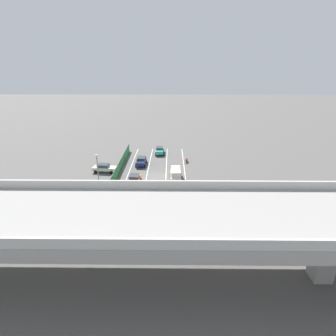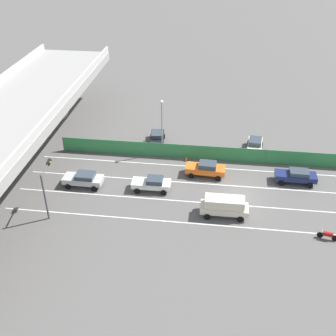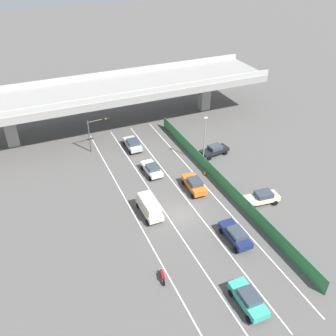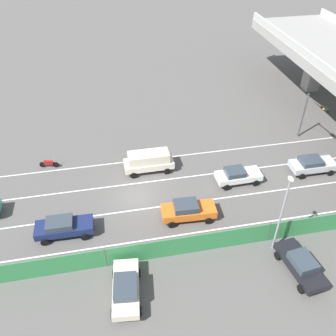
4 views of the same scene
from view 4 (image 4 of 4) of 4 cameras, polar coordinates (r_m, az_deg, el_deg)
ground_plane at (r=33.79m, az=-5.00°, el=-4.41°), size 300.00×300.00×0.00m
lane_line_left_edge at (r=38.23m, az=-1.17°, el=1.59°), size 0.14×42.53×0.01m
lane_line_mid_left at (r=35.46m, az=-0.13°, el=-1.80°), size 0.14×42.53×0.01m
lane_line_mid_right at (r=32.84m, az=1.09°, el=-5.74°), size 0.14×42.53×0.01m
lane_line_right_edge at (r=30.43m, az=2.53°, el=-10.34°), size 0.14×42.53×0.01m
green_fence at (r=28.52m, az=3.47°, el=-11.88°), size 0.10×38.63×1.89m
car_van_cream at (r=35.92m, az=-3.03°, el=1.16°), size 2.08×4.87×2.08m
car_sedan_white at (r=35.23m, az=10.83°, el=-1.11°), size 2.04×4.33×1.55m
car_taxi_orange at (r=31.06m, az=3.12°, el=-6.59°), size 2.20×4.69×1.72m
car_sedan_silver at (r=38.60m, az=21.63°, el=0.54°), size 2.13×4.47×1.58m
car_sedan_navy at (r=30.93m, az=-16.04°, el=-8.80°), size 2.05×4.65×1.60m
motorcycle at (r=38.63m, az=-18.14°, el=0.68°), size 0.66×1.93×0.93m
parked_sedan_cream at (r=26.40m, az=-6.61°, el=-18.15°), size 4.67×2.41×1.64m
parked_sedan_dark at (r=29.08m, az=20.06°, el=-13.95°), size 4.66×2.39×1.59m
traffic_light at (r=41.62m, az=21.57°, el=8.16°), size 3.39×0.61×5.28m
street_lamp at (r=27.50m, az=17.54°, el=-6.00°), size 0.60×0.36×7.26m
traffic_cone at (r=30.19m, az=9.31°, el=-10.68°), size 0.47×0.47×0.62m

